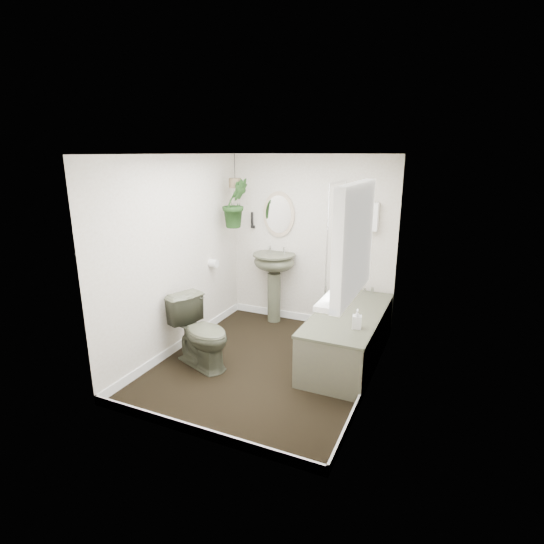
% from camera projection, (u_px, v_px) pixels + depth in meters
% --- Properties ---
extents(floor, '(2.30, 2.80, 0.02)m').
position_uv_depth(floor, '(267.00, 365.00, 4.81)').
color(floor, black).
rests_on(floor, ground).
extents(ceiling, '(2.30, 2.80, 0.02)m').
position_uv_depth(ceiling, '(266.00, 153.00, 4.18)').
color(ceiling, white).
rests_on(ceiling, ground).
extents(wall_back, '(2.30, 0.02, 2.30)m').
position_uv_depth(wall_back, '(310.00, 242.00, 5.73)').
color(wall_back, silver).
rests_on(wall_back, ground).
extents(wall_front, '(2.30, 0.02, 2.30)m').
position_uv_depth(wall_front, '(189.00, 310.00, 3.26)').
color(wall_front, silver).
rests_on(wall_front, ground).
extents(wall_left, '(0.02, 2.80, 2.30)m').
position_uv_depth(wall_left, '(176.00, 256.00, 4.95)').
color(wall_left, silver).
rests_on(wall_left, ground).
extents(wall_right, '(0.02, 2.80, 2.30)m').
position_uv_depth(wall_right, '(376.00, 279.00, 4.04)').
color(wall_right, silver).
rests_on(wall_right, ground).
extents(skirting, '(2.30, 2.80, 0.10)m').
position_uv_depth(skirting, '(267.00, 360.00, 4.80)').
color(skirting, white).
rests_on(skirting, floor).
extents(bathtub, '(0.72, 1.72, 0.58)m').
position_uv_depth(bathtub, '(348.00, 336.00, 4.86)').
color(bathtub, '#444635').
rests_on(bathtub, floor).
extents(bath_screen, '(0.04, 0.72, 1.40)m').
position_uv_depth(bath_screen, '(336.00, 241.00, 5.14)').
color(bath_screen, silver).
rests_on(bath_screen, bathtub).
extents(shower_box, '(0.20, 0.10, 0.35)m').
position_uv_depth(shower_box, '(370.00, 217.00, 5.25)').
color(shower_box, white).
rests_on(shower_box, wall_back).
extents(oval_mirror, '(0.46, 0.03, 0.62)m').
position_uv_depth(oval_mirror, '(279.00, 214.00, 5.78)').
color(oval_mirror, tan).
rests_on(oval_mirror, wall_back).
extents(wall_sconce, '(0.04, 0.04, 0.22)m').
position_uv_depth(wall_sconce, '(252.00, 220.00, 5.96)').
color(wall_sconce, black).
rests_on(wall_sconce, wall_back).
extents(toilet_roll_holder, '(0.11, 0.11, 0.11)m').
position_uv_depth(toilet_roll_holder, '(213.00, 263.00, 5.61)').
color(toilet_roll_holder, white).
rests_on(toilet_roll_holder, wall_left).
extents(window_recess, '(0.08, 1.00, 0.90)m').
position_uv_depth(window_recess, '(354.00, 241.00, 3.32)').
color(window_recess, white).
rests_on(window_recess, wall_right).
extents(window_sill, '(0.18, 1.00, 0.04)m').
position_uv_depth(window_sill, '(343.00, 291.00, 3.46)').
color(window_sill, white).
rests_on(window_sill, wall_right).
extents(window_blinds, '(0.01, 0.86, 0.76)m').
position_uv_depth(window_blinds, '(349.00, 240.00, 3.33)').
color(window_blinds, white).
rests_on(window_blinds, wall_right).
extents(toilet, '(0.87, 0.68, 0.78)m').
position_uv_depth(toilet, '(201.00, 332.00, 4.71)').
color(toilet, '#444635').
rests_on(toilet, floor).
extents(pedestal_sink, '(0.65, 0.58, 0.99)m').
position_uv_depth(pedestal_sink, '(274.00, 287.00, 5.92)').
color(pedestal_sink, '#444635').
rests_on(pedestal_sink, floor).
extents(sill_plant, '(0.21, 0.19, 0.22)m').
position_uv_depth(sill_plant, '(343.00, 277.00, 3.37)').
color(sill_plant, black).
rests_on(sill_plant, window_sill).
extents(hanging_plant, '(0.44, 0.45, 0.64)m').
position_uv_depth(hanging_plant, '(236.00, 203.00, 5.54)').
color(hanging_plant, black).
rests_on(hanging_plant, ceiling).
extents(soap_bottle, '(0.11, 0.11, 0.20)m').
position_uv_depth(soap_bottle, '(357.00, 319.00, 4.32)').
color(soap_bottle, '#2C2020').
rests_on(soap_bottle, bathtub).
extents(hanging_pot, '(0.16, 0.16, 0.12)m').
position_uv_depth(hanging_pot, '(235.00, 183.00, 5.46)').
color(hanging_pot, brown).
rests_on(hanging_pot, ceiling).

